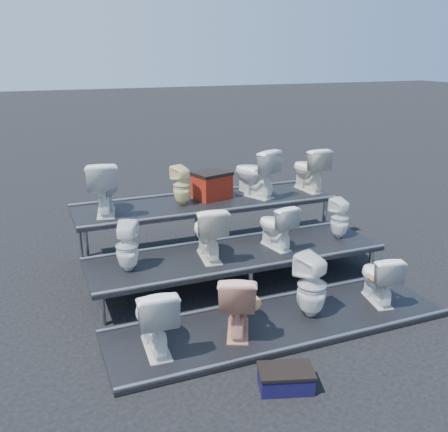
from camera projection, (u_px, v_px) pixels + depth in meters
name	position (u px, v px, depth m)	size (l,w,h in m)	color
ground	(237.00, 282.00, 7.23)	(80.00, 80.00, 0.00)	black
tier_front	(278.00, 324.00, 6.08)	(4.20, 1.20, 0.06)	black
tier_mid	(237.00, 268.00, 7.16)	(4.20, 1.20, 0.46)	black
tier_back	(206.00, 227.00, 8.24)	(4.20, 1.20, 0.86)	black
toilet_0	(154.00, 317.00, 5.40)	(0.44, 0.77, 0.78)	white
toilet_1	(238.00, 301.00, 5.75)	(0.43, 0.75, 0.77)	#EBA98A
toilet_2	(312.00, 286.00, 6.10)	(0.36, 0.37, 0.80)	white
toilet_3	(379.00, 277.00, 6.47)	(0.38, 0.66, 0.68)	white
toilet_4	(127.00, 247.00, 6.44)	(0.30, 0.30, 0.66)	white
toilet_5	(208.00, 232.00, 6.82)	(0.43, 0.75, 0.76)	white
toilet_6	(276.00, 226.00, 7.20)	(0.37, 0.65, 0.66)	white
toilet_7	(340.00, 218.00, 7.59)	(0.28, 0.28, 0.61)	white
toilet_8	(104.00, 187.00, 7.41)	(0.45, 0.79, 0.81)	white
toilet_9	(182.00, 185.00, 7.87)	(0.28, 0.29, 0.62)	#F2E69F
toilet_10	(255.00, 173.00, 8.29)	(0.45, 0.80, 0.81)	white
toilet_11	(309.00, 169.00, 8.66)	(0.43, 0.75, 0.76)	white
red_crate	(212.00, 187.00, 8.24)	(0.55, 0.44, 0.40)	maroon
step_stool	(286.00, 380.00, 4.94)	(0.52, 0.31, 0.19)	black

